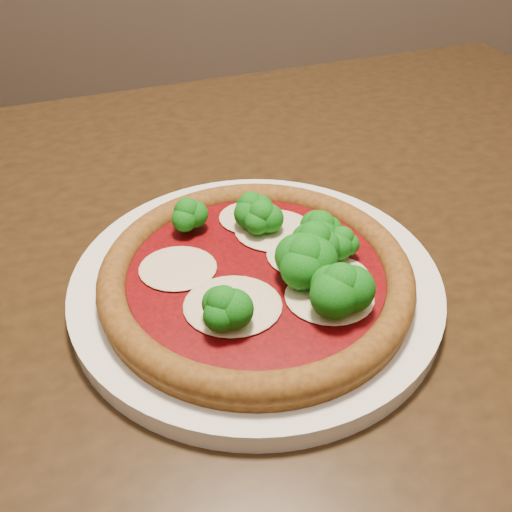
{
  "coord_description": "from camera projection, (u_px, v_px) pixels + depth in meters",
  "views": [
    {
      "loc": [
        0.12,
        -0.22,
        1.09
      ],
      "look_at": [
        0.13,
        0.14,
        0.79
      ],
      "focal_mm": 40.0,
      "sensor_mm": 36.0,
      "label": 1
    }
  ],
  "objects": [
    {
      "name": "dining_table",
      "position": [
        260.0,
        329.0,
        0.59
      ],
      "size": [
        1.37,
        1.2,
        0.75
      ],
      "rotation": [
        0.0,
        0.0,
        0.34
      ],
      "color": "black",
      "rests_on": "floor"
    },
    {
      "name": "plate",
      "position": [
        256.0,
        284.0,
        0.49
      ],
      "size": [
        0.32,
        0.32,
        0.02
      ],
      "primitive_type": "cylinder",
      "color": "silver",
      "rests_on": "dining_table"
    },
    {
      "name": "pizza",
      "position": [
        263.0,
        270.0,
        0.47
      ],
      "size": [
        0.26,
        0.26,
        0.06
      ],
      "rotation": [
        0.0,
        0.0,
        -0.04
      ],
      "color": "brown",
      "rests_on": "plate"
    }
  ]
}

